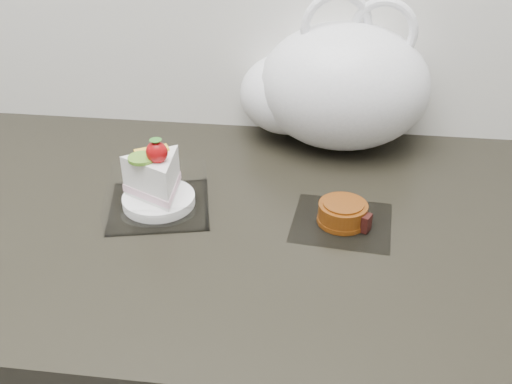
{
  "coord_description": "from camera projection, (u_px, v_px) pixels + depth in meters",
  "views": [
    {
      "loc": [
        0.26,
        0.99,
        1.37
      ],
      "look_at": [
        0.17,
        1.69,
        0.94
      ],
      "focal_mm": 40.0,
      "sensor_mm": 36.0,
      "label": 1
    }
  ],
  "objects": [
    {
      "name": "mooncake_wrap",
      "position": [
        343.0,
        215.0,
        0.82
      ],
      "size": [
        0.15,
        0.14,
        0.03
      ],
      "rotation": [
        0.0,
        0.0,
        0.08
      ],
      "color": "white",
      "rests_on": "counter"
    },
    {
      "name": "cake_tray",
      "position": [
        158.0,
        189.0,
        0.85
      ],
      "size": [
        0.18,
        0.18,
        0.12
      ],
      "rotation": [
        0.0,
        0.0,
        0.23
      ],
      "color": "white",
      "rests_on": "counter"
    },
    {
      "name": "plastic_bag",
      "position": [
        332.0,
        87.0,
        0.99
      ],
      "size": [
        0.34,
        0.24,
        0.27
      ],
      "rotation": [
        0.0,
        0.0,
        0.05
      ],
      "color": "white",
      "rests_on": "counter"
    }
  ]
}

